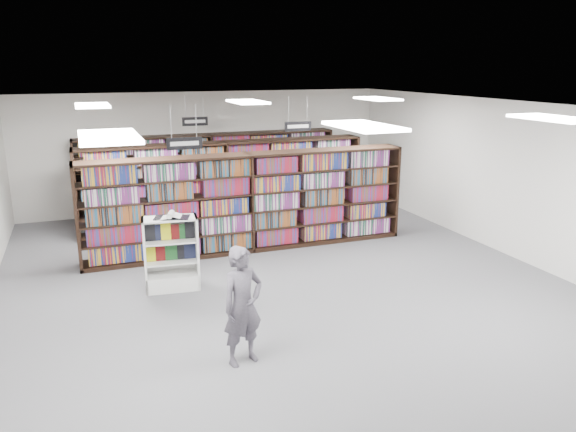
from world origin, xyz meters
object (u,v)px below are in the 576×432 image
object	(u,v)px
endcap_display	(172,264)
shopper	(243,306)
open_book	(171,216)
bookshelf_row_near	(249,202)

from	to	relation	value
endcap_display	shopper	xyz separation A→B (m)	(0.47, -2.95, 0.35)
open_book	shopper	bearing A→B (deg)	-63.29
open_book	shopper	size ratio (longest dim) A/B	0.41
open_book	bookshelf_row_near	bearing A→B (deg)	59.23
bookshelf_row_near	shopper	xyz separation A→B (m)	(-1.47, -4.56, -0.23)
endcap_display	open_book	xyz separation A→B (m)	(0.03, -0.06, 0.89)
shopper	open_book	bearing A→B (deg)	82.52
bookshelf_row_near	shopper	world-z (taller)	bookshelf_row_near
open_book	shopper	world-z (taller)	shopper
bookshelf_row_near	open_book	world-z (taller)	bookshelf_row_near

